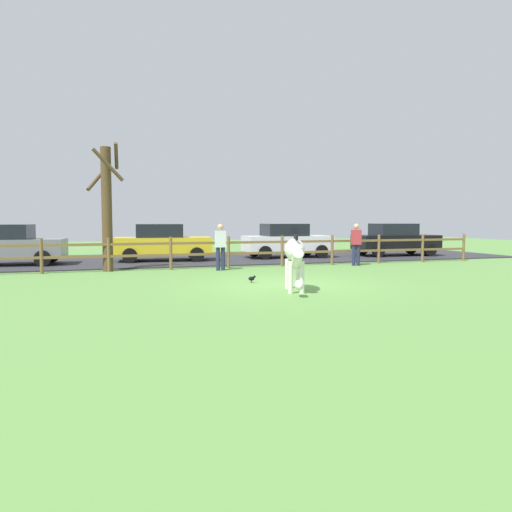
{
  "coord_description": "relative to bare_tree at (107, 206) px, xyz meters",
  "views": [
    {
      "loc": [
        -4.74,
        -12.11,
        1.77
      ],
      "look_at": [
        -0.51,
        1.22,
        0.72
      ],
      "focal_mm": 33.49,
      "sensor_mm": 36.0,
      "label": 1
    }
  ],
  "objects": [
    {
      "name": "parked_car_black",
      "position": [
        13.42,
        2.86,
        -1.42
      ],
      "size": [
        4.12,
        2.13,
        1.56
      ],
      "color": "black",
      "rests_on": "parking_asphalt"
    },
    {
      "name": "visitor_right_of_tree",
      "position": [
        9.26,
        -0.72,
        -1.36
      ],
      "size": [
        0.39,
        0.28,
        1.64
      ],
      "color": "#232847",
      "rests_on": "ground_plane"
    },
    {
      "name": "parked_car_grey",
      "position": [
        -3.63,
        3.0,
        -1.42
      ],
      "size": [
        4.13,
        2.15,
        1.56
      ],
      "color": "slate",
      "rests_on": "parking_asphalt"
    },
    {
      "name": "parking_asphalt",
      "position": [
        4.65,
        4.16,
        -2.24
      ],
      "size": [
        28.0,
        7.4,
        0.05
      ],
      "primitive_type": "cube",
      "color": "#2D2D33",
      "rests_on": "ground_plane"
    },
    {
      "name": "parked_car_yellow",
      "position": [
        2.24,
        3.27,
        -1.42
      ],
      "size": [
        4.13,
        2.16,
        1.56
      ],
      "color": "yellow",
      "rests_on": "parking_asphalt"
    },
    {
      "name": "ground_plane",
      "position": [
        4.65,
        -5.14,
        -2.27
      ],
      "size": [
        60.0,
        60.0,
        0.0
      ],
      "primitive_type": "plane",
      "color": "#5B8C42"
    },
    {
      "name": "crow_on_grass",
      "position": [
        3.86,
        -4.42,
        -2.14
      ],
      "size": [
        0.21,
        0.1,
        0.2
      ],
      "color": "black",
      "rests_on": "ground_plane"
    },
    {
      "name": "zebra",
      "position": [
        4.38,
        -6.35,
        -1.34
      ],
      "size": [
        0.81,
        1.89,
        1.41
      ],
      "color": "white",
      "rests_on": "ground_plane"
    },
    {
      "name": "paddock_fence",
      "position": [
        4.27,
        -0.14,
        -1.59
      ],
      "size": [
        21.35,
        0.11,
        1.18
      ],
      "color": "brown",
      "rests_on": "ground_plane"
    },
    {
      "name": "visitor_left_of_tree",
      "position": [
        3.79,
        -0.88,
        -1.36
      ],
      "size": [
        0.36,
        0.22,
        1.64
      ],
      "color": "#232847",
      "rests_on": "ground_plane"
    },
    {
      "name": "bare_tree",
      "position": [
        0.0,
        0.0,
        0.0
      ],
      "size": [
        1.26,
        1.27,
        4.39
      ],
      "color": "#513A23",
      "rests_on": "ground_plane"
    },
    {
      "name": "parked_car_white",
      "position": [
        7.93,
        3.36,
        -1.42
      ],
      "size": [
        4.02,
        1.92,
        1.56
      ],
      "color": "white",
      "rests_on": "parking_asphalt"
    }
  ]
}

